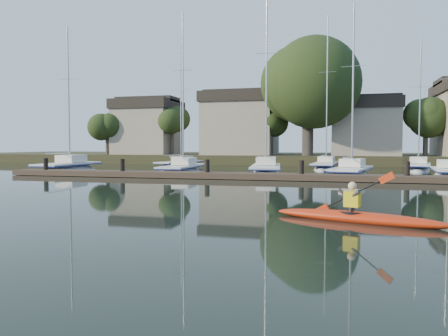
% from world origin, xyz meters
% --- Properties ---
extents(ground, '(160.00, 160.00, 0.00)m').
position_xyz_m(ground, '(0.00, 0.00, 0.00)').
color(ground, black).
rests_on(ground, ground).
extents(kayak, '(4.79, 2.09, 1.54)m').
position_xyz_m(kayak, '(5.65, -0.31, 0.19)').
color(kayak, '#B4250D').
rests_on(kayak, ground).
extents(dock, '(34.00, 2.00, 1.80)m').
position_xyz_m(dock, '(0.00, 14.00, 0.20)').
color(dock, '#463428').
rests_on(dock, ground).
extents(sailboat_0, '(2.47, 8.31, 13.13)m').
position_xyz_m(sailboat_0, '(-16.16, 18.38, -0.21)').
color(sailboat_0, white).
rests_on(sailboat_0, ground).
extents(sailboat_1, '(2.33, 8.30, 13.45)m').
position_xyz_m(sailboat_1, '(-6.29, 18.42, -0.18)').
color(sailboat_1, white).
rests_on(sailboat_1, ground).
extents(sailboat_2, '(3.33, 9.46, 15.33)m').
position_xyz_m(sailboat_2, '(-0.02, 19.28, -0.19)').
color(sailboat_2, white).
rests_on(sailboat_2, ground).
extents(sailboat_3, '(3.70, 8.28, 12.93)m').
position_xyz_m(sailboat_3, '(6.03, 17.82, -0.19)').
color(sailboat_3, white).
rests_on(sailboat_3, ground).
extents(sailboat_5, '(3.40, 8.16, 13.16)m').
position_xyz_m(sailboat_5, '(-9.86, 27.54, -0.16)').
color(sailboat_5, white).
rests_on(sailboat_5, ground).
extents(sailboat_6, '(2.69, 9.47, 14.86)m').
position_xyz_m(sailboat_6, '(4.12, 27.40, -0.17)').
color(sailboat_6, white).
rests_on(sailboat_6, ground).
extents(sailboat_7, '(3.39, 7.80, 12.20)m').
position_xyz_m(sailboat_7, '(11.72, 26.70, -0.18)').
color(sailboat_7, white).
rests_on(sailboat_7, ground).
extents(shore, '(90.00, 25.25, 12.75)m').
position_xyz_m(shore, '(1.61, 40.29, 3.23)').
color(shore, '#2F371B').
rests_on(shore, ground).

